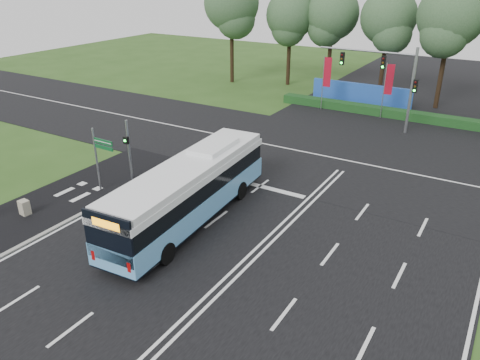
{
  "coord_description": "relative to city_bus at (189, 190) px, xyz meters",
  "views": [
    {
      "loc": [
        9.41,
        -18.54,
        12.64
      ],
      "look_at": [
        -2.98,
        2.0,
        1.72
      ],
      "focal_mm": 35.0,
      "sensor_mm": 36.0,
      "label": 1
    }
  ],
  "objects": [
    {
      "name": "pedestrian_signal",
      "position": [
        -6.58,
        2.38,
        0.37
      ],
      "size": [
        0.33,
        0.44,
        4.02
      ],
      "rotation": [
        0.0,
        0.0,
        0.06
      ],
      "color": "gray",
      "rests_on": "ground"
    },
    {
      "name": "utility_cabinet",
      "position": [
        -8.28,
        -4.3,
        -1.37
      ],
      "size": [
        0.58,
        0.5,
        0.9
      ],
      "primitive_type": "cube",
      "rotation": [
        0.0,
        0.0,
        -0.1
      ],
      "color": "#ABA289",
      "rests_on": "ground"
    },
    {
      "name": "traffic_light_gantry",
      "position": [
        4.69,
        21.23,
        2.84
      ],
      "size": [
        8.41,
        0.28,
        7.0
      ],
      "color": "gray",
      "rests_on": "ground"
    },
    {
      "name": "street_sign",
      "position": [
        -6.75,
        0.16,
        0.73
      ],
      "size": [
        1.58,
        0.13,
        4.05
      ],
      "rotation": [
        0.0,
        0.0,
        -0.02
      ],
      "color": "gray",
      "rests_on": "ground"
    },
    {
      "name": "kerb_strip",
      "position": [
        -5.62,
        -2.27,
        -1.76
      ],
      "size": [
        0.25,
        18.0,
        0.12
      ],
      "primitive_type": "cube",
      "color": "gray",
      "rests_on": "ground"
    },
    {
      "name": "bike_path",
      "position": [
        -8.02,
        -2.27,
        -1.79
      ],
      "size": [
        5.0,
        18.0,
        0.06
      ],
      "primitive_type": "cube",
      "color": "black",
      "rests_on": "ground"
    },
    {
      "name": "eucalyptus_row",
      "position": [
        1.4,
        31.45,
        6.57
      ],
      "size": [
        41.52,
        9.22,
        12.11
      ],
      "color": "black",
      "rests_on": "ground"
    },
    {
      "name": "hedge",
      "position": [
        4.48,
        25.23,
        -1.42
      ],
      "size": [
        22.0,
        1.2,
        0.8
      ],
      "primitive_type": "cube",
      "color": "#153B16",
      "rests_on": "ground"
    },
    {
      "name": "road_cross",
      "position": [
        4.48,
        12.73,
        -1.8
      ],
      "size": [
        120.0,
        14.0,
        0.05
      ],
      "primitive_type": "cube",
      "color": "black",
      "rests_on": "ground"
    },
    {
      "name": "ground",
      "position": [
        4.48,
        0.73,
        -1.82
      ],
      "size": [
        120.0,
        120.0,
        0.0
      ],
      "primitive_type": "plane",
      "color": "#2C4E1A",
      "rests_on": "ground"
    },
    {
      "name": "blue_hoarding",
      "position": [
        0.48,
        27.73,
        -0.72
      ],
      "size": [
        10.0,
        0.3,
        2.2
      ],
      "primitive_type": "cube",
      "color": "blue",
      "rests_on": "ground"
    },
    {
      "name": "banner_flag_mid",
      "position": [
        3.74,
        24.55,
        1.44
      ],
      "size": [
        0.73,
        0.2,
        5.03
      ],
      "rotation": [
        0.0,
        0.0,
        0.21
      ],
      "color": "gray",
      "rests_on": "ground"
    },
    {
      "name": "banner_flag_left",
      "position": [
        -2.01,
        24.3,
        1.51
      ],
      "size": [
        0.76,
        0.15,
        5.16
      ],
      "rotation": [
        0.0,
        0.0,
        0.12
      ],
      "color": "gray",
      "rests_on": "ground"
    },
    {
      "name": "city_bus",
      "position": [
        0.0,
        0.0,
        0.0
      ],
      "size": [
        3.48,
        12.76,
        3.62
      ],
      "rotation": [
        0.0,
        0.0,
        0.07
      ],
      "color": "#5EA2DA",
      "rests_on": "ground"
    },
    {
      "name": "road_main",
      "position": [
        4.48,
        0.73,
        -1.8
      ],
      "size": [
        20.0,
        120.0,
        0.04
      ],
      "primitive_type": "cube",
      "color": "black",
      "rests_on": "ground"
    }
  ]
}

